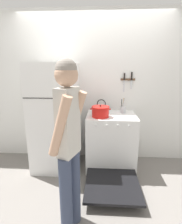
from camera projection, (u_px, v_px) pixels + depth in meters
name	position (u px, v px, depth m)	size (l,w,h in m)	color
ground_plane	(93.00, 156.00, 3.33)	(14.00, 14.00, 0.00)	slate
wall_back	(94.00, 89.00, 3.04)	(10.00, 0.06, 2.55)	silver
refrigerator	(55.00, 117.00, 2.82)	(0.70, 0.73, 1.70)	white
stove_range	(111.00, 142.00, 2.86)	(0.78, 1.36, 0.90)	white
dutch_oven_pot	(100.00, 112.00, 2.65)	(0.31, 0.27, 0.19)	red
tea_kettle	(101.00, 109.00, 2.90)	(0.24, 0.19, 0.23)	black
utensil_jar	(123.00, 109.00, 2.88)	(0.09, 0.09, 0.25)	#B7BABF
person	(69.00, 140.00, 1.62)	(0.36, 0.41, 1.71)	#38425B
wall_knife_strip	(128.00, 79.00, 2.92)	(0.24, 0.03, 0.33)	brown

